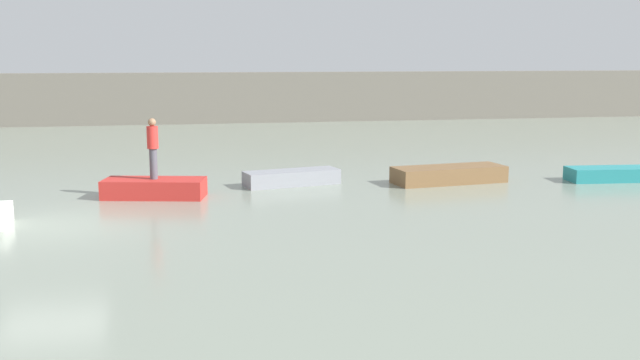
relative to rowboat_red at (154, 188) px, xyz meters
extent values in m
plane|color=gray|center=(-2.42, -3.43, -0.27)|extent=(120.00, 120.00, 0.00)
cube|color=#666056|center=(-2.42, 23.54, 1.24)|extent=(80.00, 1.20, 3.01)
cube|color=red|center=(0.00, 0.00, 0.00)|extent=(3.06, 1.75, 0.54)
cube|color=gray|center=(4.23, 1.31, -0.04)|extent=(3.15, 1.56, 0.47)
cube|color=brown|center=(9.28, 0.78, -0.01)|extent=(3.78, 1.70, 0.53)
cube|color=teal|center=(15.14, 0.04, -0.05)|extent=(3.94, 1.38, 0.44)
cylinder|color=#4C4C56|center=(0.00, 0.00, 0.72)|extent=(0.22, 0.22, 0.89)
cylinder|color=red|center=(0.00, 0.00, 1.48)|extent=(0.32, 0.32, 0.64)
sphere|color=#936B4C|center=(0.00, 0.00, 1.91)|extent=(0.23, 0.23, 0.23)
camera|label=1|loc=(0.65, -21.72, 3.84)|focal=41.85mm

